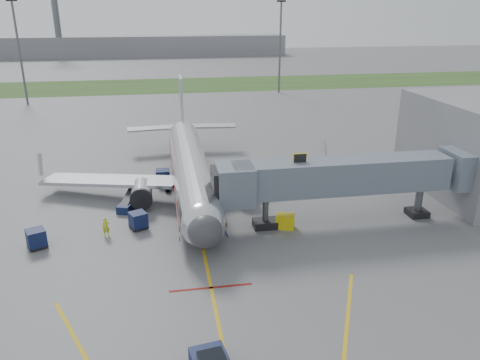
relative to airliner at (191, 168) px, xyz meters
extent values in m
plane|color=#565659|center=(0.00, -15.25, -2.65)|extent=(400.00, 400.00, 0.00)
cube|color=#2D4C1E|center=(0.00, 74.75, -2.64)|extent=(300.00, 25.00, 0.01)
cube|color=gold|center=(0.00, -17.25, -2.64)|extent=(0.25, 50.00, 0.01)
cube|color=maroon|center=(0.00, -19.25, -2.64)|extent=(6.00, 0.25, 0.01)
cylinder|color=silver|center=(0.00, -0.25, 0.05)|extent=(3.80, 28.00, 3.80)
sphere|color=silver|center=(0.00, -14.25, 0.05)|extent=(3.80, 3.80, 3.80)
sphere|color=#38383D|center=(0.00, -15.55, 0.05)|extent=(2.74, 2.74, 2.74)
cube|color=black|center=(0.00, -14.65, 0.60)|extent=(2.20, 1.20, 0.55)
cone|color=silver|center=(0.00, 16.25, 0.05)|extent=(3.80, 5.00, 3.80)
cube|color=#B7BAC1|center=(0.00, 15.75, 4.05)|extent=(0.35, 4.20, 7.00)
cube|color=#B7BAC1|center=(-8.50, -0.25, -0.85)|extent=(15.10, 8.59, 1.13)
cube|color=#B7BAC1|center=(8.50, -0.25, -0.85)|extent=(15.10, 8.59, 1.13)
cylinder|color=silver|center=(-5.20, -3.25, -1.30)|extent=(2.10, 3.60, 2.10)
cylinder|color=silver|center=(5.20, -3.25, -1.30)|extent=(2.10, 3.60, 2.10)
cube|color=maroon|center=(1.92, -0.25, -0.30)|extent=(0.05, 28.00, 0.45)
cube|color=#0F0E61|center=(1.92, -0.25, -1.20)|extent=(0.05, 28.00, 0.35)
cylinder|color=black|center=(0.00, -13.25, -2.35)|extent=(0.28, 0.70, 0.70)
cylinder|color=black|center=(-2.60, 0.25, -2.20)|extent=(0.50, 1.00, 1.00)
cylinder|color=black|center=(2.60, 0.25, -2.20)|extent=(0.50, 1.00, 1.00)
cube|color=slate|center=(13.00, -10.25, 1.95)|extent=(20.00, 3.00, 3.00)
cube|color=slate|center=(3.20, -10.25, 1.75)|extent=(3.20, 3.60, 3.40)
cube|color=black|center=(2.00, -10.25, 1.75)|extent=(1.60, 3.00, 2.80)
cube|color=#CFBA0C|center=(9.00, -10.25, 3.75)|extent=(1.20, 0.15, 1.00)
cylinder|color=#595B60|center=(6.00, -10.25, -1.10)|extent=(0.56, 0.56, 3.10)
cube|color=black|center=(6.00, -10.25, -2.30)|extent=(2.20, 1.60, 0.70)
cylinder|color=#595B60|center=(21.00, -10.25, -1.10)|extent=(0.70, 0.70, 3.10)
cube|color=black|center=(21.00, -10.25, -2.35)|extent=(1.80, 1.80, 0.60)
cube|color=slate|center=(25.00, -10.25, 1.95)|extent=(3.00, 4.00, 3.40)
cube|color=slate|center=(30.00, -5.25, 2.35)|extent=(10.00, 16.00, 10.00)
cylinder|color=#595B60|center=(-30.00, 54.75, 7.35)|extent=(0.44, 0.44, 20.00)
cube|color=black|center=(-30.00, 54.75, 17.55)|extent=(2.00, 0.40, 0.40)
cylinder|color=#595B60|center=(25.00, 59.75, 7.35)|extent=(0.44, 0.44, 20.00)
cube|color=black|center=(25.00, 59.75, 17.55)|extent=(2.00, 0.40, 0.40)
cube|color=slate|center=(-10.00, 154.75, 1.35)|extent=(120.00, 14.00, 8.00)
cylinder|color=#595B60|center=(-40.00, 149.75, 11.35)|extent=(2.40, 2.40, 28.00)
cube|color=black|center=(-0.88, -27.85, -1.53)|extent=(1.63, 1.63, 0.45)
cylinder|color=black|center=(-0.27, -26.58, -2.29)|extent=(0.31, 0.74, 0.71)
cube|color=#0B1B32|center=(-5.42, -8.53, -1.79)|extent=(1.84, 1.84, 1.39)
cube|color=black|center=(-5.42, -8.53, -2.48)|extent=(1.90, 1.90, 0.11)
cylinder|color=black|center=(-5.68, -9.24, -2.52)|extent=(0.28, 0.31, 0.25)
cylinder|color=black|center=(-4.70, -8.80, -2.52)|extent=(0.28, 0.31, 0.25)
cylinder|color=black|center=(-6.13, -8.27, -2.52)|extent=(0.28, 0.31, 0.25)
cylinder|color=black|center=(-5.15, -7.82, -2.52)|extent=(0.28, 0.31, 0.25)
cube|color=#0B1B32|center=(-13.67, -10.77, -1.76)|extent=(1.90, 1.90, 1.44)
cube|color=black|center=(-13.67, -10.77, -2.48)|extent=(1.97, 1.97, 0.11)
cylinder|color=black|center=(-13.95, -11.50, -2.52)|extent=(0.29, 0.32, 0.26)
cylinder|color=black|center=(-12.93, -11.05, -2.52)|extent=(0.29, 0.32, 0.26)
cylinder|color=black|center=(-14.41, -10.49, -2.52)|extent=(0.29, 0.32, 0.26)
cylinder|color=black|center=(-13.39, -10.03, -2.52)|extent=(0.29, 0.32, 0.26)
cube|color=#0B1B32|center=(-3.00, 2.52, -1.71)|extent=(1.56, 1.56, 1.53)
cube|color=black|center=(-3.00, 2.52, -2.47)|extent=(1.61, 1.61, 0.12)
cylinder|color=black|center=(-3.61, 1.94, -2.51)|extent=(0.22, 0.28, 0.28)
cylinder|color=black|center=(-2.42, 1.92, -2.51)|extent=(0.22, 0.28, 0.28)
cylinder|color=black|center=(-3.58, 3.13, -2.51)|extent=(0.22, 0.28, 0.28)
cylinder|color=black|center=(-2.40, 3.10, -2.51)|extent=(0.22, 0.28, 0.28)
cube|color=#0B1B32|center=(-6.61, -3.87, -2.25)|extent=(2.13, 3.35, 0.78)
cube|color=black|center=(-6.47, -3.45, -1.43)|extent=(1.84, 3.57, 1.23)
cylinder|color=black|center=(-7.37, -4.80, -2.40)|extent=(0.33, 0.52, 0.49)
cylinder|color=black|center=(-6.55, -5.07, -2.40)|extent=(0.33, 0.52, 0.49)
cylinder|color=black|center=(-6.67, -2.66, -2.40)|extent=(0.33, 0.52, 0.49)
cylinder|color=black|center=(-5.84, -2.93, -2.40)|extent=(0.33, 0.52, 0.49)
cube|color=#CFBA0C|center=(7.73, -10.73, -1.98)|extent=(1.94, 1.63, 1.32)
cylinder|color=black|center=(7.22, -10.53, -2.48)|extent=(0.33, 0.39, 0.33)
cylinder|color=black|center=(8.24, -10.94, -2.48)|extent=(0.33, 0.39, 0.33)
imported|color=#B9CE18|center=(-8.14, -9.60, -1.79)|extent=(0.72, 0.58, 1.72)
camera|label=1|loc=(-2.82, -47.96, 16.27)|focal=35.00mm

